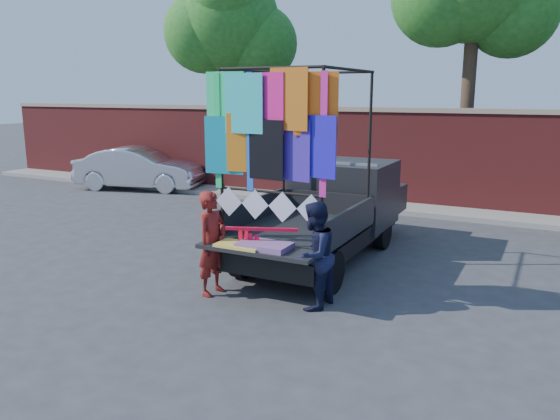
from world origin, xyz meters
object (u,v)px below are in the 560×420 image
at_px(sedan, 139,169).
at_px(man, 314,255).
at_px(woman, 212,243).
at_px(pickup_truck, 334,208).

relative_size(sedan, man, 2.59).
xyz_separation_m(sedan, man, (8.78, -6.45, 0.11)).
bearing_deg(woman, sedan, 51.03).
xyz_separation_m(pickup_truck, man, (0.79, -2.76, -0.08)).
xyz_separation_m(pickup_truck, sedan, (-7.99, 3.69, -0.19)).
height_order(pickup_truck, woman, pickup_truck).
height_order(pickup_truck, man, pickup_truck).
height_order(sedan, woman, woman).
bearing_deg(woman, pickup_truck, -11.36).
bearing_deg(pickup_truck, man, -74.04).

